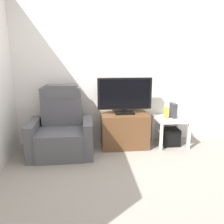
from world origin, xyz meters
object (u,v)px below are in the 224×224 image
side_table (171,122)px  book_upright (166,113)px  subwoofer_box (170,137)px  television (125,95)px  recliner_armchair (61,131)px  tv_stand (124,130)px  game_console (173,110)px

side_table → book_upright: bearing=-168.7°
subwoofer_box → television: bearing=177.9°
recliner_armchair → subwoofer_box: bearing=-5.6°
tv_stand → book_upright: (0.71, -0.03, 0.29)m
side_table → game_console: game_console is taller
game_console → book_upright: bearing=-167.5°
tv_stand → recliner_armchair: bearing=-170.5°
recliner_armchair → television: bearing=-0.2°
tv_stand → side_table: 0.82m
recliner_armchair → side_table: bearing=-5.6°
book_upright → subwoofer_box: bearing=11.3°
television → recliner_armchair: bearing=-169.5°
side_table → game_console: bearing=15.9°
game_console → subwoofer_box: bearing=-164.1°
tv_stand → side_table: size_ratio=1.46×
recliner_armchair → book_upright: 1.77m
game_console → recliner_armchair: bearing=-174.8°
recliner_armchair → book_upright: bearing=-6.0°
side_table → game_console: (0.04, 0.01, 0.21)m
tv_stand → side_table: tv_stand is taller
subwoofer_box → tv_stand: bearing=179.2°
recliner_armchair → subwoofer_box: recliner_armchair is taller
subwoofer_box → game_console: game_console is taller
subwoofer_box → book_upright: 0.45m
subwoofer_box → game_console: 0.47m
tv_stand → recliner_armchair: size_ratio=0.73×
television → book_upright: television is taller
subwoofer_box → game_console: (0.04, 0.01, 0.47)m
subwoofer_box → recliner_armchair: bearing=-175.0°
tv_stand → book_upright: bearing=-2.5°
television → game_console: television is taller
tv_stand → television: bearing=90.0°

